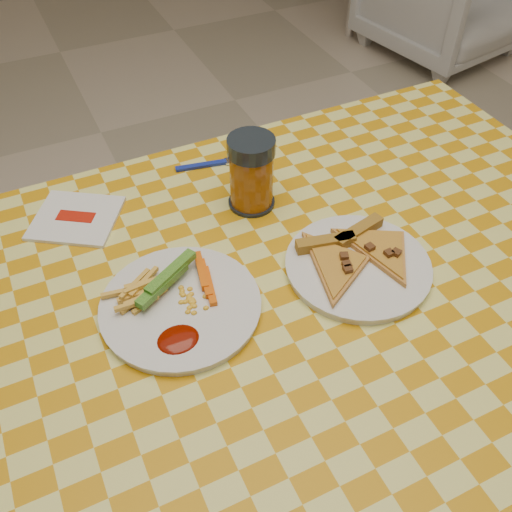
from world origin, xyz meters
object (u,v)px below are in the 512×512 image
(plate_right, at_px, (358,267))
(drink_glass, at_px, (251,173))
(table, at_px, (290,312))
(plate_left, at_px, (181,307))

(plate_right, height_order, drink_glass, drink_glass)
(table, relative_size, plate_right, 5.45)
(table, xyz_separation_m, plate_left, (-0.18, 0.02, 0.08))
(drink_glass, bearing_deg, plate_right, -69.53)
(table, height_order, plate_left, plate_left)
(plate_right, bearing_deg, table, 170.10)
(table, distance_m, plate_right, 0.14)
(table, xyz_separation_m, plate_right, (0.11, -0.02, 0.08))
(plate_left, bearing_deg, plate_right, -8.61)
(table, relative_size, drink_glass, 9.16)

